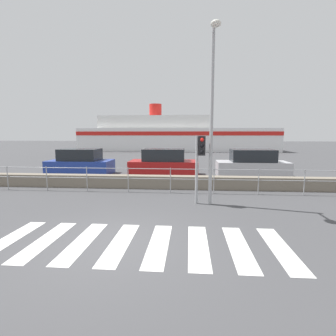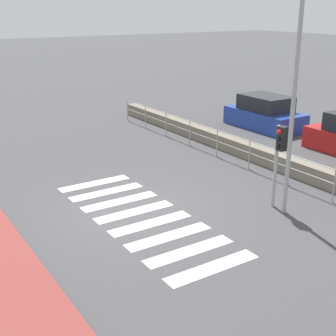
{
  "view_description": "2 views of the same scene",
  "coord_description": "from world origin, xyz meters",
  "px_view_note": "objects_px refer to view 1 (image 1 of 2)",
  "views": [
    {
      "loc": [
        1.7,
        -5.67,
        2.52
      ],
      "look_at": [
        1.08,
        2.0,
        1.5
      ],
      "focal_mm": 28.0,
      "sensor_mm": 36.0,
      "label": 1
    },
    {
      "loc": [
        10.87,
        -5.82,
        5.52
      ],
      "look_at": [
        0.36,
        1.0,
        1.2
      ],
      "focal_mm": 50.0,
      "sensor_mm": 36.0,
      "label": 2
    }
  ],
  "objects_px": {
    "parked_car_silver": "(252,165)",
    "traffic_light_far": "(200,154)",
    "streetlamp": "(212,97)",
    "parked_car_blue": "(81,163)",
    "ferry_boat": "(173,136)",
    "parked_car_red": "(164,164)"
  },
  "relations": [
    {
      "from": "traffic_light_far",
      "to": "parked_car_red",
      "type": "xyz_separation_m",
      "value": [
        -1.91,
        6.43,
        -1.11
      ]
    },
    {
      "from": "parked_car_blue",
      "to": "parked_car_red",
      "type": "height_order",
      "value": "parked_car_red"
    },
    {
      "from": "parked_car_silver",
      "to": "ferry_boat",
      "type": "bearing_deg",
      "value": 104.63
    },
    {
      "from": "traffic_light_far",
      "to": "parked_car_silver",
      "type": "height_order",
      "value": "traffic_light_far"
    },
    {
      "from": "traffic_light_far",
      "to": "ferry_boat",
      "type": "relative_size",
      "value": 0.09
    },
    {
      "from": "streetlamp",
      "to": "ferry_boat",
      "type": "relative_size",
      "value": 0.22
    },
    {
      "from": "streetlamp",
      "to": "parked_car_blue",
      "type": "height_order",
      "value": "streetlamp"
    },
    {
      "from": "traffic_light_far",
      "to": "parked_car_red",
      "type": "height_order",
      "value": "traffic_light_far"
    },
    {
      "from": "parked_car_silver",
      "to": "traffic_light_far",
      "type": "bearing_deg",
      "value": -117.39
    },
    {
      "from": "parked_car_red",
      "to": "parked_car_silver",
      "type": "relative_size",
      "value": 1.0
    },
    {
      "from": "parked_car_red",
      "to": "parked_car_silver",
      "type": "distance_m",
      "value": 5.24
    },
    {
      "from": "traffic_light_far",
      "to": "parked_car_red",
      "type": "bearing_deg",
      "value": 106.5
    },
    {
      "from": "traffic_light_far",
      "to": "parked_car_blue",
      "type": "distance_m",
      "value": 9.67
    },
    {
      "from": "streetlamp",
      "to": "parked_car_red",
      "type": "height_order",
      "value": "streetlamp"
    },
    {
      "from": "traffic_light_far",
      "to": "parked_car_blue",
      "type": "relative_size",
      "value": 0.63
    },
    {
      "from": "ferry_boat",
      "to": "parked_car_silver",
      "type": "xyz_separation_m",
      "value": [
        6.09,
        -23.35,
        -1.45
      ]
    },
    {
      "from": "streetlamp",
      "to": "parked_car_blue",
      "type": "xyz_separation_m",
      "value": [
        -7.51,
        6.66,
        -3.04
      ]
    },
    {
      "from": "parked_car_red",
      "to": "parked_car_silver",
      "type": "xyz_separation_m",
      "value": [
        5.24,
        0.0,
        -0.0
      ]
    },
    {
      "from": "parked_car_red",
      "to": "parked_car_blue",
      "type": "bearing_deg",
      "value": 180.0
    },
    {
      "from": "streetlamp",
      "to": "ferry_boat",
      "type": "xyz_separation_m",
      "value": [
        -3.13,
        30.01,
        -1.58
      ]
    },
    {
      "from": "parked_car_blue",
      "to": "parked_car_silver",
      "type": "distance_m",
      "value": 10.47
    },
    {
      "from": "ferry_boat",
      "to": "parked_car_silver",
      "type": "relative_size",
      "value": 6.74
    }
  ]
}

